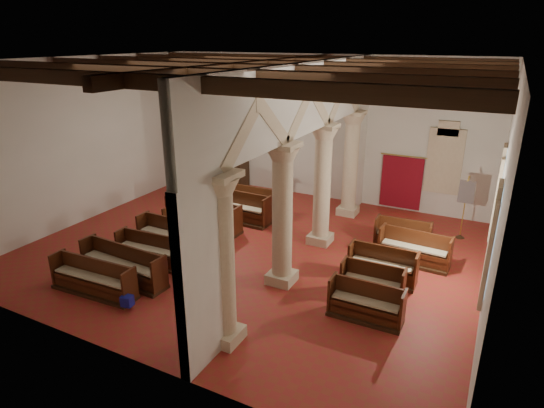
{
  "coord_description": "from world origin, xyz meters",
  "views": [
    {
      "loc": [
        6.79,
        -11.85,
        6.62
      ],
      "look_at": [
        0.46,
        0.5,
        1.51
      ],
      "focal_mm": 30.0,
      "sensor_mm": 36.0,
      "label": 1
    }
  ],
  "objects": [
    {
      "name": "tube_heater_b",
      "position": [
        -2.16,
        -4.1,
        0.16
      ],
      "size": [
        0.98,
        0.29,
        0.1
      ],
      "primitive_type": "cylinder",
      "rotation": [
        0.0,
        1.57,
        -0.2
      ],
      "color": "silver",
      "rests_on": "floor"
    },
    {
      "name": "hymnal_box_c",
      "position": [
        -1.19,
        -1.09,
        0.24
      ],
      "size": [
        0.33,
        0.29,
        0.28
      ],
      "primitive_type": "cube",
      "rotation": [
        0.0,
        0.0,
        -0.29
      ],
      "color": "navy",
      "rests_on": "floor"
    },
    {
      "name": "wall_left",
      "position": [
        -7.0,
        0.0,
        3.0
      ],
      "size": [
        0.02,
        12.0,
        6.0
      ],
      "primitive_type": "cube",
      "color": "silver",
      "rests_on": "floor"
    },
    {
      "name": "wall_back",
      "position": [
        0.0,
        6.0,
        3.0
      ],
      "size": [
        14.0,
        0.02,
        6.0
      ],
      "primitive_type": "cube",
      "color": "silver",
      "rests_on": "floor"
    },
    {
      "name": "aisle_pew_2",
      "position": [
        4.33,
        -0.12,
        0.35
      ],
      "size": [
        1.94,
        0.7,
        1.03
      ],
      "rotation": [
        0.0,
        0.0,
        0.01
      ],
      "color": "#341D10",
      "rests_on": "floor"
    },
    {
      "name": "aisle_pew_3",
      "position": [
        4.94,
        1.37,
        0.35
      ],
      "size": [
        2.19,
        0.82,
        1.05
      ],
      "rotation": [
        0.0,
        0.0,
        -0.06
      ],
      "color": "#341D10",
      "rests_on": "floor"
    },
    {
      "name": "window_right_a",
      "position": [
        6.98,
        -1.5,
        2.2
      ],
      "size": [
        0.03,
        1.0,
        2.2
      ],
      "primitive_type": "cube",
      "color": "#316F57",
      "rests_on": "wall_right"
    },
    {
      "name": "arcade",
      "position": [
        1.8,
        0.0,
        3.56
      ],
      "size": [
        0.9,
        11.9,
        6.0
      ],
      "color": "beige",
      "rests_on": "floor"
    },
    {
      "name": "nave_pew_7",
      "position": [
        -1.99,
        2.86,
        0.35
      ],
      "size": [
        3.11,
        0.75,
        1.05
      ],
      "rotation": [
        0.0,
        0.0,
        0.02
      ],
      "color": "#341D10",
      "rests_on": "floor"
    },
    {
      "name": "nave_pew_6",
      "position": [
        -2.06,
        1.89,
        0.38
      ],
      "size": [
        3.31,
        0.84,
        1.14
      ],
      "rotation": [
        0.0,
        0.0,
        -0.02
      ],
      "color": "#341D10",
      "rests_on": "floor"
    },
    {
      "name": "pipe_organ",
      "position": [
        -4.5,
        5.5,
        1.37
      ],
      "size": [
        2.1,
        0.85,
        4.4
      ],
      "color": "#341D10",
      "rests_on": "floor"
    },
    {
      "name": "nave_pew_1",
      "position": [
        -2.32,
        -3.48,
        0.34
      ],
      "size": [
        2.93,
        0.84,
        1.04
      ],
      "rotation": [
        0.0,
        0.0,
        -0.05
      ],
      "color": "#341D10",
      "rests_on": "floor"
    },
    {
      "name": "floor",
      "position": [
        0.0,
        0.0,
        0.0
      ],
      "size": [
        14.0,
        14.0,
        0.0
      ],
      "primitive_type": "plane",
      "color": "maroon",
      "rests_on": "ground"
    },
    {
      "name": "wall_right",
      "position": [
        7.0,
        0.0,
        3.0
      ],
      "size": [
        0.02,
        12.0,
        6.0
      ],
      "primitive_type": "cube",
      "color": "silver",
      "rests_on": "floor"
    },
    {
      "name": "tube_heater_a",
      "position": [
        -2.1,
        -4.05,
        0.16
      ],
      "size": [
        1.15,
        0.28,
        0.11
      ],
      "primitive_type": "cylinder",
      "rotation": [
        0.0,
        1.57,
        0.15
      ],
      "color": "silver",
      "rests_on": "floor"
    },
    {
      "name": "lectern",
      "position": [
        -1.45,
        5.17,
        0.49
      ],
      "size": [
        0.51,
        0.52,
        1.19
      ],
      "rotation": [
        0.0,
        0.0,
        0.09
      ],
      "color": "#352511",
      "rests_on": "floor"
    },
    {
      "name": "window_back",
      "position": [
        5.0,
        5.98,
        2.2
      ],
      "size": [
        1.0,
        0.03,
        2.2
      ],
      "primitive_type": "cube",
      "color": "#316F57",
      "rests_on": "wall_back"
    },
    {
      "name": "dossal_curtain",
      "position": [
        3.5,
        5.92,
        1.17
      ],
      "size": [
        1.8,
        0.07,
        2.17
      ],
      "color": "maroon",
      "rests_on": "floor"
    },
    {
      "name": "aisle_pew_0",
      "position": [
        4.45,
        -2.19,
        0.33
      ],
      "size": [
        1.85,
        0.66,
        0.97
      ],
      "rotation": [
        0.0,
        0.0,
        0.0
      ],
      "color": "#341D10",
      "rests_on": "floor"
    },
    {
      "name": "hymnal_box_a",
      "position": [
        -1.14,
        -4.56,
        0.24
      ],
      "size": [
        0.32,
        0.27,
        0.29
      ],
      "primitive_type": "cube",
      "rotation": [
        0.0,
        0.0,
        0.15
      ],
      "color": "navy",
      "rests_on": "floor"
    },
    {
      "name": "hymnal_box_b",
      "position": [
        -0.33,
        -2.86,
        0.27
      ],
      "size": [
        0.41,
        0.38,
        0.33
      ],
      "primitive_type": "cube",
      "rotation": [
        0.0,
        0.0,
        -0.38
      ],
      "color": "navy",
      "rests_on": "floor"
    },
    {
      "name": "processional_banner",
      "position": [
        6.03,
        4.11,
        0.78
      ],
      "size": [
        0.52,
        0.66,
        2.26
      ],
      "rotation": [
        0.0,
        0.0,
        -0.05
      ],
      "color": "#341D10",
      "rests_on": "floor"
    },
    {
      "name": "nave_pew_4",
      "position": [
        -2.14,
        -0.23,
        0.32
      ],
      "size": [
        2.62,
        0.82,
        0.96
      ],
      "rotation": [
        0.0,
        0.0,
        -0.07
      ],
      "color": "#341D10",
      "rests_on": "floor"
    },
    {
      "name": "nave_pew_0",
      "position": [
        -2.51,
        -4.38,
        0.32
      ],
      "size": [
        2.63,
        0.77,
        0.98
      ],
      "rotation": [
        0.0,
        0.0,
        0.05
      ],
      "color": "#341D10",
      "rests_on": "floor"
    },
    {
      "name": "ceiling_beams",
      "position": [
        0.0,
        0.0,
        5.82
      ],
      "size": [
        13.8,
        11.8,
        0.3
      ],
      "primitive_type": null,
      "color": "#341D10",
      "rests_on": "wall_back"
    },
    {
      "name": "window_right_b",
      "position": [
        6.98,
        2.5,
        2.2
      ],
      "size": [
        0.03,
        1.0,
        2.2
      ],
      "primitive_type": "cube",
      "color": "#316F57",
      "rests_on": "wall_right"
    },
    {
      "name": "wall_front",
      "position": [
        0.0,
        -6.0,
        3.0
      ],
      "size": [
        14.0,
        0.02,
        6.0
      ],
      "primitive_type": "cube",
      "color": "silver",
      "rests_on": "floor"
    },
    {
      "name": "nave_pew_5",
      "position": [
        -2.47,
        0.7,
        0.36
      ],
      "size": [
        3.06,
        0.82,
        1.09
      ],
      "rotation": [
        0.0,
        0.0,
        -0.03
      ],
      "color": "#341D10",
      "rests_on": "floor"
    },
    {
      "name": "ceiling",
      "position": [
        0.0,
        0.0,
        6.0
      ],
      "size": [
        14.0,
        14.0,
        0.0
      ],
      "primitive_type": "plane",
      "rotation": [
        3.14,
        0.0,
        0.0
      ],
      "color": "#321B10",
      "rests_on": "wall_back"
    },
    {
      "name": "nave_pew_3",
      "position": [
        -2.21,
        -1.28,
        0.36
      ],
      "size": [
        2.72,
        0.77,
        1.07
      ],
      "rotation": [
        0.0,
        0.0,
        -0.02
      ],
      "color": "#341D10",
      "rests_on": "floor"
    },
    {
      "name": "nave_pew_2",
      "position": [
        -2.03,
        -2.32,
        0.32
      ],
      "size": [
        2.85,
        0.79,
        0.97
      ],
      "rotation": [
        0.0,
        0.0,
        0.05
      ],
      "color": "#341D10",
      "rests_on": "floor"
    },
    {
      "name": "aisle_pew_4",
      "position": [
        4.41,
        2.15,
        0.36
      ],
      "size": [
        1.8,
        0.78,
        1.06
      ],
      "rotation": [
        0.0,
        0.0,
        0.04
      ],
      "color": "#341D10",
      "rests_on": "floor"
    },
    {
      "name": "aisle_pew_1",
      "position": [
        4.31,
        -1.13,
        0.33
      ],
      "size": [
        1.7,
        0.69,
        0.97
      ],
      "rotation": [
        0.0,
        0.0,
        0.03
      ],
      "color": "#341D10",
      "rests_on": "floor"
    }
  ]
}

